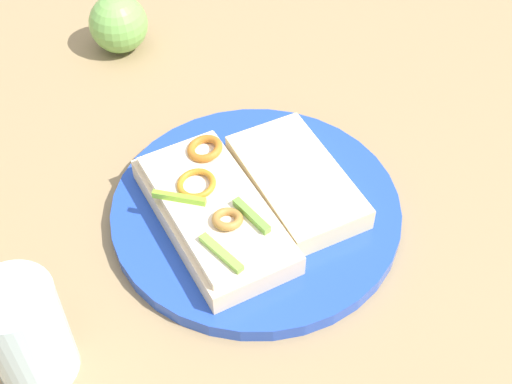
{
  "coord_description": "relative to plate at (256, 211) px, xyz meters",
  "views": [
    {
      "loc": [
        -0.46,
        -0.04,
        0.55
      ],
      "look_at": [
        0.0,
        0.0,
        0.04
      ],
      "focal_mm": 50.63,
      "sensor_mm": 36.0,
      "label": 1
    }
  ],
  "objects": [
    {
      "name": "ground_plane",
      "position": [
        0.0,
        0.0,
        -0.01
      ],
      "size": [
        2.0,
        2.0,
        0.0
      ],
      "primitive_type": "plane",
      "color": "#927651",
      "rests_on": "ground"
    },
    {
      "name": "plate",
      "position": [
        0.0,
        0.0,
        0.0
      ],
      "size": [
        0.28,
        0.28,
        0.02
      ],
      "primitive_type": "cylinder",
      "color": "#2246B4",
      "rests_on": "ground_plane"
    },
    {
      "name": "sandwich",
      "position": [
        -0.02,
        0.04,
        0.02
      ],
      "size": [
        0.2,
        0.18,
        0.04
      ],
      "rotation": [
        0.0,
        0.0,
        0.59
      ],
      "color": "beige",
      "rests_on": "plate"
    },
    {
      "name": "bread_slice_side",
      "position": [
        0.03,
        -0.04,
        0.02
      ],
      "size": [
        0.17,
        0.15,
        0.02
      ],
      "primitive_type": "cube",
      "rotation": [
        0.0,
        0.0,
        0.56
      ],
      "color": "beige",
      "rests_on": "plate"
    },
    {
      "name": "apple_1",
      "position": [
        0.26,
        0.19,
        0.03
      ],
      "size": [
        0.1,
        0.1,
        0.07
      ],
      "primitive_type": "sphere",
      "rotation": [
        0.0,
        0.0,
        2.38
      ],
      "color": "#72AC4E",
      "rests_on": "ground_plane"
    },
    {
      "name": "drinking_glass",
      "position": [
        -0.18,
        0.16,
        0.05
      ],
      "size": [
        0.07,
        0.07,
        0.11
      ],
      "primitive_type": "cylinder",
      "color": "silver",
      "rests_on": "ground_plane"
    }
  ]
}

